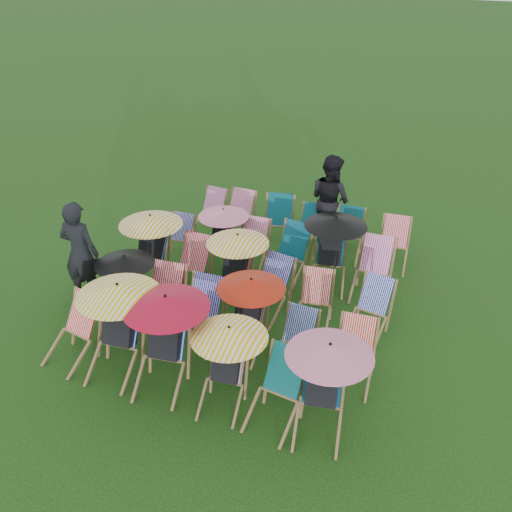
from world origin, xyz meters
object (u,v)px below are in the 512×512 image
(deckchair_0, at_px, (72,332))
(person_rear, at_px, (330,199))
(deckchair_29, at_px, (393,244))
(deckchair_5, at_px, (323,388))
(person_left, at_px, (80,253))

(deckchair_0, distance_m, person_rear, 5.76)
(deckchair_0, xyz_separation_m, person_rear, (2.67, 5.09, 0.47))
(deckchair_29, relative_size, person_rear, 0.48)
(deckchair_0, height_order, deckchair_5, deckchair_5)
(deckchair_0, height_order, person_left, person_left)
(deckchair_5, distance_m, person_left, 4.94)
(deckchair_5, height_order, person_left, person_left)
(person_rear, bearing_deg, deckchair_29, -168.13)
(person_rear, bearing_deg, deckchair_5, 135.39)
(deckchair_0, xyz_separation_m, deckchair_29, (4.11, 4.57, -0.03))
(person_left, bearing_deg, deckchair_29, -151.11)
(deckchair_0, bearing_deg, person_rear, 73.40)
(deckchair_29, distance_m, person_rear, 1.61)
(deckchair_0, relative_size, person_left, 0.52)
(deckchair_0, distance_m, deckchair_29, 6.15)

